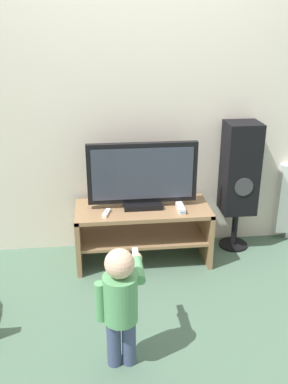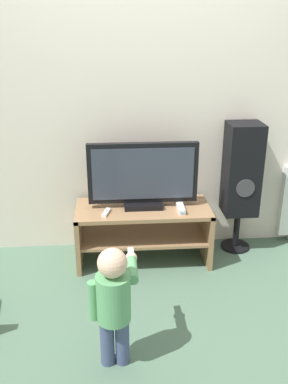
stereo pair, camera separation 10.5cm
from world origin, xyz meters
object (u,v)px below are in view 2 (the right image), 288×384
at_px(remote_primary, 106,212).
at_px(child, 114,298).
at_px(game_console, 181,209).
at_px(speaker_tower, 242,172).
at_px(television, 143,176).

xyz_separation_m(remote_primary, child, (0.04, -1.01, -0.04)).
relative_size(game_console, child, 0.22).
bearing_deg(child, game_console, 62.91).
xyz_separation_m(child, speaker_tower, (1.04, 1.23, 0.25)).
bearing_deg(game_console, speaker_tower, 23.08).
distance_m(television, game_console, 0.38).
bearing_deg(child, speaker_tower, 49.96).
distance_m(game_console, speaker_tower, 0.60).
bearing_deg(television, remote_primary, -157.39).
height_order(game_console, remote_primary, game_console).
bearing_deg(remote_primary, speaker_tower, 11.83).
height_order(game_console, child, child).
xyz_separation_m(game_console, speaker_tower, (0.52, 0.22, 0.20)).
bearing_deg(game_console, child, -117.09).
bearing_deg(speaker_tower, game_console, -156.92).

